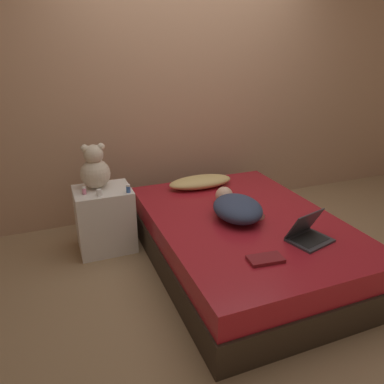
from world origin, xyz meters
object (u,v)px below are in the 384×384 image
pillow (200,182)px  book (266,259)px  person_lying (237,207)px  laptop (308,234)px  bottle_pink (84,191)px  bottle_blue (128,189)px  bottle_white (99,193)px  teddy_bear (95,169)px

pillow → book: (-0.11, -1.35, -0.04)m
pillow → person_lying: person_lying is taller
laptop → bottle_pink: (-1.40, 1.11, 0.12)m
bottle_pink → bottle_blue: bearing=-15.9°
bottle_white → bottle_blue: size_ratio=0.80×
laptop → teddy_bear: size_ratio=0.86×
bottle_white → bottle_blue: 0.24m
person_lying → bottle_blue: bottle_blue is taller
person_lying → bottle_pink: bottle_pink is taller
pillow → person_lying: (0.01, -0.71, 0.03)m
person_lying → bottle_white: (-0.99, 0.50, 0.08)m
laptop → teddy_bear: 1.79m
person_lying → bottle_blue: size_ratio=9.20×
bottle_blue → bottle_pink: size_ratio=1.11×
laptop → bottle_white: size_ratio=6.05×
pillow → bottle_blue: 0.79m
person_lying → book: person_lying is taller
bottle_white → bottle_pink: size_ratio=0.88×
bottle_white → book: 1.45m
laptop → bottle_white: 1.65m
bottle_blue → book: bottle_blue is taller
person_lying → book: (-0.13, -0.65, -0.07)m
bottle_blue → bottle_pink: 0.36m
bottle_blue → teddy_bear: bearing=137.7°
person_lying → laptop: laptop is taller
bottle_blue → bottle_pink: bottle_blue is taller
bottle_white → person_lying: bearing=-26.9°
person_lying → bottle_blue: (-0.76, 0.49, 0.09)m
pillow → book: size_ratio=2.61×
bottle_white → bottle_pink: bearing=142.5°
laptop → teddy_bear: bearing=121.9°
teddy_bear → bottle_pink: size_ratio=6.19×
person_lying → teddy_bear: bearing=150.5°
person_lying → pillow: bearing=96.9°
bottle_white → bottle_pink: (-0.11, 0.08, 0.00)m
laptop → pillow: bearing=89.4°
pillow → teddy_bear: size_ratio=1.62×
bottle_white → book: bottle_white is taller
laptop → person_lying: bearing=104.8°
laptop → bottle_pink: bearing=127.0°
pillow → bottle_white: bearing=-168.1°
pillow → teddy_bear: bearing=-179.4°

